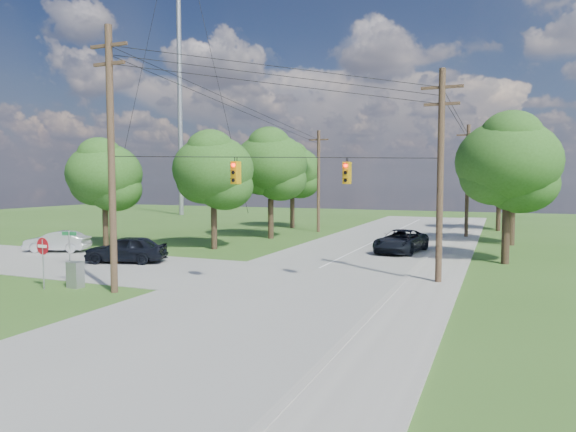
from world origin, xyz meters
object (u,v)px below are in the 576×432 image
at_px(do_not_enter_sign, 43,252).
at_px(pole_north_w, 318,180).
at_px(pole_sw, 111,156).
at_px(car_main_north, 401,241).
at_px(control_cabinet, 75,275).
at_px(car_cross_dark, 126,249).
at_px(car_cross_silver, 57,241).
at_px(pole_north_e, 467,180).
at_px(pole_ne, 440,173).

bearing_deg(do_not_enter_sign, pole_north_w, 88.56).
relative_size(pole_sw, pole_north_w, 1.20).
height_order(car_main_north, do_not_enter_sign, do_not_enter_sign).
relative_size(pole_north_w, control_cabinet, 8.01).
xyz_separation_m(car_cross_dark, control_cabinet, (2.71, -6.83, -0.25)).
height_order(car_cross_dark, control_cabinet, car_cross_dark).
xyz_separation_m(car_main_north, control_cabinet, (-12.22, -17.94, -0.20)).
bearing_deg(car_main_north, car_cross_silver, -149.83).
xyz_separation_m(pole_north_w, control_cabinet, (-2.02, -29.51, -4.51)).
height_order(pole_sw, pole_north_e, pole_sw).
bearing_deg(car_cross_silver, do_not_enter_sign, 25.49).
relative_size(pole_ne, car_main_north, 1.84).
distance_m(pole_ne, control_cabinet, 18.26).
bearing_deg(pole_north_e, do_not_enter_sign, -119.36).
relative_size(pole_ne, pole_north_w, 1.05).
distance_m(pole_sw, pole_north_e, 32.55).
distance_m(pole_north_e, car_cross_silver, 33.85).
relative_size(car_cross_silver, do_not_enter_sign, 1.82).
bearing_deg(pole_north_e, pole_north_w, 180.00).
xyz_separation_m(pole_ne, car_cross_silver, (-26.43, 1.30, -4.70)).
bearing_deg(car_cross_dark, pole_ne, 73.65).
bearing_deg(pole_sw, control_cabinet, 177.84).
distance_m(pole_north_e, do_not_enter_sign, 34.95).
bearing_deg(car_cross_dark, pole_north_w, 149.81).
bearing_deg(car_main_north, car_cross_dark, -135.07).
xyz_separation_m(pole_ne, pole_north_e, (-0.00, 22.00, -0.34)).
xyz_separation_m(pole_north_e, car_cross_dark, (-18.62, -22.68, -4.26)).
bearing_deg(pole_ne, car_cross_silver, 177.18).
bearing_deg(do_not_enter_sign, pole_sw, 15.95).
relative_size(car_cross_dark, control_cabinet, 3.94).
distance_m(car_cross_dark, do_not_enter_sign, 7.86).
height_order(pole_sw, do_not_enter_sign, pole_sw).
distance_m(car_cross_dark, control_cabinet, 7.35).
relative_size(car_cross_silver, control_cabinet, 3.57).
bearing_deg(car_main_north, pole_sw, -110.25).
height_order(pole_north_e, do_not_enter_sign, pole_north_e).
bearing_deg(control_cabinet, pole_north_w, 89.09).
distance_m(pole_north_e, pole_north_w, 13.90).
bearing_deg(pole_north_e, car_cross_dark, -129.40).
bearing_deg(pole_ne, pole_sw, -150.62).
xyz_separation_m(car_cross_silver, control_cabinet, (10.51, -8.81, -0.14)).
xyz_separation_m(control_cabinet, do_not_enter_sign, (-1.14, -0.81, 1.15)).
distance_m(pole_north_w, control_cabinet, 29.92).
distance_m(pole_ne, do_not_enter_sign, 19.34).
height_order(pole_sw, pole_north_w, pole_sw).
relative_size(pole_sw, car_cross_dark, 2.44).
height_order(car_cross_silver, car_main_north, car_main_north).
relative_size(pole_north_e, car_cross_silver, 2.25).
bearing_deg(pole_north_e, car_main_north, -107.71).
bearing_deg(pole_north_e, car_cross_silver, -141.93).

